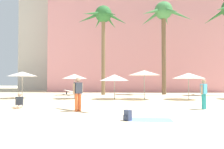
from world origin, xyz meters
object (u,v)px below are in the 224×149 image
at_px(cafe_umbrella_0, 144,73).
at_px(cafe_umbrella_4, 189,76).
at_px(cafe_umbrella_2, 114,78).
at_px(cafe_umbrella_3, 22,74).
at_px(cafe_umbrella_1, 74,76).
at_px(beach_towel, 150,120).
at_px(palm_tree_center, 164,18).
at_px(backpack, 128,115).
at_px(palm_tree_left, 103,21).
at_px(person_mid_center, 79,93).
at_px(person_mid_right, 204,93).
at_px(person_far_left, 19,103).

relative_size(cafe_umbrella_0, cafe_umbrella_4, 1.01).
bearing_deg(cafe_umbrella_2, cafe_umbrella_3, 177.62).
xyz_separation_m(cafe_umbrella_1, cafe_umbrella_2, (3.54, -0.24, -0.11)).
distance_m(cafe_umbrella_1, beach_towel, 11.68).
height_order(cafe_umbrella_0, beach_towel, cafe_umbrella_0).
bearing_deg(cafe_umbrella_3, palm_tree_center, 25.34).
bearing_deg(cafe_umbrella_2, backpack, -83.93).
distance_m(palm_tree_left, cafe_umbrella_3, 10.55).
relative_size(palm_tree_center, person_mid_center, 4.39).
distance_m(palm_tree_center, beach_towel, 19.15).
distance_m(cafe_umbrella_1, person_mid_right, 11.06).
relative_size(palm_tree_left, beach_towel, 5.88).
xyz_separation_m(beach_towel, person_far_left, (-7.15, 3.42, 0.30)).
relative_size(beach_towel, backpack, 4.07).
xyz_separation_m(cafe_umbrella_2, person_mid_right, (5.27, -6.37, -0.93)).
xyz_separation_m(backpack, person_mid_right, (4.20, 3.73, 0.70)).
relative_size(backpack, person_mid_right, 0.25).
xyz_separation_m(cafe_umbrella_2, person_far_left, (-5.18, -6.45, -1.52)).
height_order(palm_tree_center, person_mid_center, palm_tree_center).
relative_size(person_far_left, person_mid_right, 0.60).
distance_m(palm_tree_left, beach_towel, 17.99).
xyz_separation_m(cafe_umbrella_4, backpack, (-5.16, -10.13, -1.79)).
height_order(palm_tree_center, backpack, palm_tree_center).
bearing_deg(cafe_umbrella_1, palm_tree_left, 70.19).
height_order(cafe_umbrella_2, cafe_umbrella_4, cafe_umbrella_4).
xyz_separation_m(palm_tree_center, person_mid_right, (-0.07, -13.17, -7.90)).
distance_m(cafe_umbrella_2, person_mid_center, 7.67).
relative_size(palm_tree_center, cafe_umbrella_4, 4.00).
bearing_deg(person_far_left, cafe_umbrella_2, 127.37).
height_order(cafe_umbrella_0, cafe_umbrella_2, cafe_umbrella_0).
height_order(cafe_umbrella_0, person_far_left, cafe_umbrella_0).
xyz_separation_m(cafe_umbrella_1, person_mid_center, (2.08, -7.71, -1.01)).
distance_m(cafe_umbrella_2, cafe_umbrella_3, 8.31).
xyz_separation_m(palm_tree_left, cafe_umbrella_1, (-1.96, -5.45, -6.36)).
xyz_separation_m(cafe_umbrella_1, person_far_left, (-1.64, -6.69, -1.64)).
xyz_separation_m(cafe_umbrella_1, cafe_umbrella_3, (-4.76, 0.10, 0.23)).
bearing_deg(person_mid_center, palm_tree_center, 107.50).
bearing_deg(beach_towel, palm_tree_center, 78.60).
xyz_separation_m(cafe_umbrella_1, beach_towel, (5.52, -10.11, -1.93)).
xyz_separation_m(palm_tree_left, cafe_umbrella_4, (7.81, -5.66, -6.31)).
xyz_separation_m(beach_towel, person_mid_center, (-3.43, 2.40, 0.92)).
bearing_deg(cafe_umbrella_0, beach_towel, -93.28).
distance_m(palm_tree_left, cafe_umbrella_4, 11.53).
bearing_deg(backpack, beach_towel, 155.61).
distance_m(cafe_umbrella_4, person_mid_center, 10.80).
bearing_deg(cafe_umbrella_2, cafe_umbrella_0, 0.75).
distance_m(cafe_umbrella_4, beach_towel, 10.96).
distance_m(palm_tree_center, person_mid_center, 17.66).
distance_m(cafe_umbrella_4, backpack, 11.50).
height_order(cafe_umbrella_4, backpack, cafe_umbrella_4).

